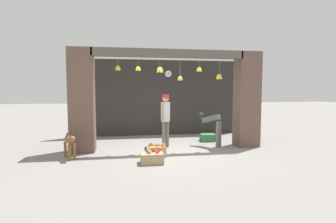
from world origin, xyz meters
The scene contains 13 objects.
ground_plane centered at (0.00, 0.00, 0.00)m, with size 60.00×60.00×0.00m, color gray.
shop_back_wall centered at (0.00, 2.87, 1.51)m, with size 6.43×0.12×3.02m, color #2D2B28.
shop_pillar_left centered at (-2.56, 0.30, 1.51)m, with size 0.70×0.60×3.02m, color brown.
shop_pillar_right centered at (2.56, 0.30, 1.51)m, with size 0.70×0.60×3.02m, color brown.
storefront_awning centered at (0.01, 0.12, 2.86)m, with size 4.53×0.28×0.93m.
dog centered at (-2.78, -0.49, 0.47)m, with size 0.45×0.77×0.68m.
shopkeeper centered at (-0.07, 0.48, 0.99)m, with size 0.31×0.31×1.67m.
worker_stooping centered at (1.46, 0.42, 0.71)m, with size 0.65×0.70×1.07m.
fruit_crate_oranges centered at (-0.47, -0.61, 0.16)m, with size 0.46×0.33×0.37m.
fruit_crate_apples centered at (-0.68, -1.27, 0.14)m, with size 0.55×0.42×0.35m.
produce_box_green centered at (1.59, 1.25, 0.13)m, with size 0.51×0.42×0.25m, color #387A42.
water_bottle centered at (-0.78, -0.50, 0.12)m, with size 0.07×0.07×0.25m.
wall_clock centered at (0.40, 2.79, 2.47)m, with size 0.28×0.03×0.28m.
Camera 1 is at (-1.33, -7.63, 1.81)m, focal length 28.00 mm.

